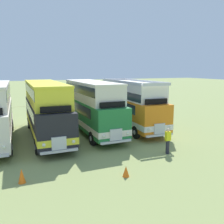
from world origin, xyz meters
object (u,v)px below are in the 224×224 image
Objects in this scene: bus_fifth_in_row at (131,103)px; marshal_person at (168,141)px; bus_third_in_row at (46,107)px; bus_fourth_in_row at (92,105)px; cone_mid_row at (22,176)px; cone_near_end at (126,171)px.

marshal_person is at bearing -98.36° from bus_fifth_in_row.
bus_third_in_row is at bearing 132.87° from marshal_person.
bus_third_in_row is 1.13× the size of bus_fourth_in_row.
marshal_person is (9.13, 0.63, 0.52)m from cone_mid_row.
bus_fourth_in_row is (3.90, -0.23, -0.01)m from bus_third_in_row.
bus_third_in_row reaches higher than marshal_person.
bus_fourth_in_row is 13.37× the size of cone_mid_row.
cone_near_end is 4.61m from marshal_person.
cone_mid_row is (-6.30, -7.66, -2.10)m from bus_fourth_in_row.
marshal_person reaches higher than cone_near_end.
bus_fifth_in_row is 10.85m from cone_near_end.
cone_near_end is at bearing -118.99° from bus_fifth_in_row.
bus_fifth_in_row is 17.28× the size of cone_near_end.
bus_third_in_row is 10.02m from marshal_person.
bus_fourth_in_row reaches higher than cone_mid_row.
bus_fifth_in_row reaches higher than cone_near_end.
cone_mid_row is at bearing -142.18° from bus_fifth_in_row.
cone_mid_row is (-10.20, -7.92, -1.99)m from bus_fifth_in_row.
bus_fifth_in_row reaches higher than bus_fourth_in_row.
bus_fourth_in_row is 7.74m from marshal_person.
cone_near_end is at bearing -153.64° from marshal_person.
bus_fifth_in_row is at bearing 81.64° from marshal_person.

